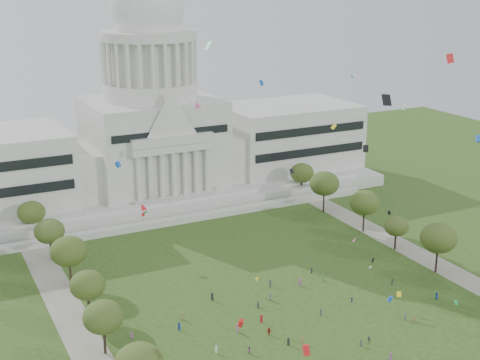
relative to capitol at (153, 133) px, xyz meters
The scene contains 25 objects.
ground 115.76m from the capitol, 90.00° to the right, with size 400.00×400.00×0.00m, color #2E4C17.
capitol is the anchor object (origin of this frame).
path_left 98.93m from the capitol, 119.87° to the right, with size 8.00×160.00×0.04m, color gray.
path_right 98.93m from the capitol, 60.13° to the right, with size 8.00×160.00×0.04m, color gray.
row_tree_l_2 107.19m from the capitol, 115.07° to the right, with size 8.42×8.42×11.97m.
row_tree_r_2 106.56m from the capitol, 65.33° to the right, with size 9.55×9.55×13.58m.
row_tree_l_3 92.14m from the capitol, 118.96° to the right, with size 8.12×8.12×11.55m.
row_tree_r_3 91.98m from the capitol, 60.70° to the right, with size 7.01×7.01×9.98m.
row_tree_l_4 76.50m from the capitol, 125.78° to the right, with size 9.29×9.29×13.21m.
row_tree_r_4 78.81m from the capitol, 54.84° to the right, with size 9.19×9.19×13.06m.
row_tree_l_5 63.64m from the capitol, 136.72° to the right, with size 8.33×8.33×11.85m.
row_tree_r_5 62.67m from the capitol, 44.94° to the right, with size 9.82×9.82×13.96m.
row_tree_l_6 54.69m from the capitol, 152.45° to the right, with size 8.19×8.19×11.64m.
row_tree_r_6 54.32m from the capitol, 28.99° to the right, with size 8.42×8.42×11.97m.
person_0 115.23m from the capitol, 72.71° to the right, with size 0.87×0.57×1.78m, color navy.
person_2 103.66m from the capitol, 73.35° to the right, with size 0.82×0.51×1.68m, color #4C4C51.
person_3 119.32m from the capitol, 86.79° to the right, with size 0.97×0.50×1.49m, color #26262B.
person_4 104.66m from the capitol, 87.74° to the right, with size 0.92×0.50×1.56m, color #994C8C.
person_5 107.48m from the capitol, 95.97° to the right, with size 1.65×0.65×1.77m, color #B21E1E.
person_6 126.65m from the capitol, 87.03° to the right, with size 0.82×0.53×1.67m, color #994C8C.
person_8 113.09m from the capitol, 99.50° to the right, with size 0.84×0.52×1.73m, color #994C8C.
person_9 116.68m from the capitol, 79.98° to the right, with size 1.16×0.60×1.80m, color #4C4C51.
person_10 103.54m from the capitol, 81.89° to the right, with size 0.84×0.46×1.43m, color navy.
distant_crowd 102.52m from the capitol, 98.44° to the right, with size 60.98×36.56×1.93m.
kite_swarm 105.16m from the capitol, 89.47° to the right, with size 76.86×104.49×58.28m.
Camera 1 is at (-74.39, -104.31, 75.20)m, focal length 50.00 mm.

